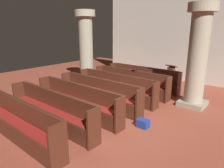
# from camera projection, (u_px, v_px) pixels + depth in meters

# --- Properties ---
(ground_plane) EXTENTS (19.20, 19.20, 0.00)m
(ground_plane) POSITION_uv_depth(u_px,v_px,m) (113.00, 118.00, 6.48)
(ground_plane) COLOR #9E4733
(back_wall) EXTENTS (10.00, 0.16, 4.50)m
(back_wall) POSITION_uv_depth(u_px,v_px,m) (189.00, 38.00, 10.36)
(back_wall) COLOR silver
(back_wall) RESTS_ON ground
(pew_row_0) EXTENTS (3.62, 0.46, 0.99)m
(pew_row_0) POSITION_uv_depth(u_px,v_px,m) (142.00, 77.00, 9.56)
(pew_row_0) COLOR #562819
(pew_row_0) RESTS_ON ground
(pew_row_1) EXTENTS (3.62, 0.46, 0.99)m
(pew_row_1) POSITION_uv_depth(u_px,v_px,m) (130.00, 81.00, 8.83)
(pew_row_1) COLOR #562819
(pew_row_1) RESTS_ON ground
(pew_row_2) EXTENTS (3.62, 0.47, 0.99)m
(pew_row_2) POSITION_uv_depth(u_px,v_px,m) (116.00, 86.00, 8.09)
(pew_row_2) COLOR #562819
(pew_row_2) RESTS_ON ground
(pew_row_3) EXTENTS (3.62, 0.46, 0.99)m
(pew_row_3) POSITION_uv_depth(u_px,v_px,m) (98.00, 92.00, 7.35)
(pew_row_3) COLOR #562819
(pew_row_3) RESTS_ON ground
(pew_row_4) EXTENTS (3.62, 0.46, 0.99)m
(pew_row_4) POSITION_uv_depth(u_px,v_px,m) (77.00, 99.00, 6.62)
(pew_row_4) COLOR #562819
(pew_row_4) RESTS_ON ground
(pew_row_5) EXTENTS (3.62, 0.47, 0.99)m
(pew_row_5) POSITION_uv_depth(u_px,v_px,m) (51.00, 108.00, 5.88)
(pew_row_5) COLOR #562819
(pew_row_5) RESTS_ON ground
(pew_row_6) EXTENTS (3.62, 0.46, 0.99)m
(pew_row_6) POSITION_uv_depth(u_px,v_px,m) (17.00, 120.00, 5.14)
(pew_row_6) COLOR #562819
(pew_row_6) RESTS_ON ground
(pillar_aisle_side) EXTENTS (0.96, 0.96, 3.57)m
(pillar_aisle_side) POSITION_uv_depth(u_px,v_px,m) (198.00, 55.00, 7.02)
(pillar_aisle_side) COLOR #9F967E
(pillar_aisle_side) RESTS_ON ground
(pillar_far_side) EXTENTS (0.96, 0.96, 3.57)m
(pillar_far_side) POSITION_uv_depth(u_px,v_px,m) (86.00, 47.00, 9.96)
(pillar_far_side) COLOR #9F967E
(pillar_far_side) RESTS_ON ground
(lectern) EXTENTS (0.48, 0.45, 1.08)m
(lectern) POSITION_uv_depth(u_px,v_px,m) (171.00, 77.00, 9.79)
(lectern) COLOR #492215
(lectern) RESTS_ON ground
(hymn_book) EXTENTS (0.15, 0.21, 0.04)m
(hymn_book) POSITION_uv_depth(u_px,v_px,m) (135.00, 70.00, 8.78)
(hymn_book) COLOR black
(hymn_book) RESTS_ON pew_row_1
(kneeler_box_blue) EXTENTS (0.33, 0.25, 0.23)m
(kneeler_box_blue) POSITION_uv_depth(u_px,v_px,m) (143.00, 123.00, 5.85)
(kneeler_box_blue) COLOR navy
(kneeler_box_blue) RESTS_ON ground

